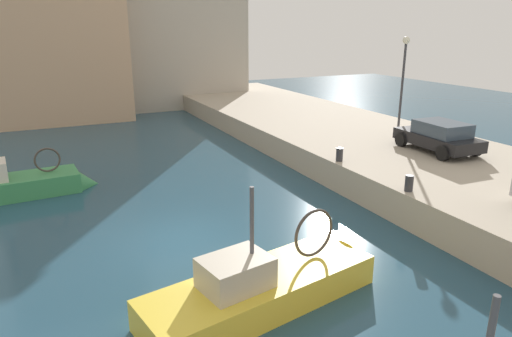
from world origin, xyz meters
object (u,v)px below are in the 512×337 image
Objects in this scene: fishing_boat_yellow at (272,296)px; parked_car_black at (439,136)px; fishing_boat_green at (22,192)px; mooring_bollard_south at (409,183)px; mooring_bollard_mid at (339,154)px; quay_streetlamp at (404,69)px.

fishing_boat_yellow reaches higher than parked_car_black.
parked_car_black is (11.09, 5.57, 1.78)m from fishing_boat_yellow.
fishing_boat_green reaches higher than mooring_bollard_south.
parked_car_black is (16.77, -5.35, 1.77)m from fishing_boat_green.
parked_car_black is at bearing 35.23° from mooring_bollard_south.
mooring_bollard_mid is (6.26, 6.16, 1.37)m from fishing_boat_yellow.
fishing_boat_yellow is at bearing -153.33° from parked_car_black.
mooring_bollard_south is at bearing -129.47° from quay_streetlamp.
mooring_bollard_south is 1.00× the size of mooring_bollard_mid.
quay_streetlamp is at bearing -6.15° from fishing_boat_green.
quay_streetlamp is (17.60, -1.90, 4.34)m from fishing_boat_green.
parked_car_black is 5.92m from mooring_bollard_south.
mooring_bollard_mid is at bearing 90.00° from mooring_bollard_south.
mooring_bollard_south is (6.26, 2.16, 1.37)m from fishing_boat_yellow.
parked_car_black is at bearing -17.69° from fishing_boat_green.
fishing_boat_green is 18.22m from quay_streetlamp.
fishing_boat_yellow is at bearing -62.49° from fishing_boat_green.
mooring_bollard_mid is (0.00, 4.00, 0.00)m from mooring_bollard_south.
fishing_boat_yellow is 1.80× the size of parked_car_black.
quay_streetlamp is (0.82, 3.45, 2.57)m from parked_car_black.
parked_car_black is 7.07× the size of mooring_bollard_south.
quay_streetlamp is at bearing 37.15° from fishing_boat_yellow.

